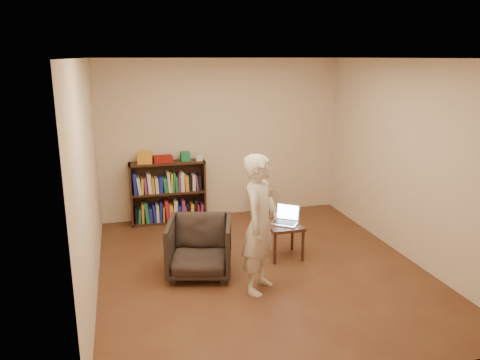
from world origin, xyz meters
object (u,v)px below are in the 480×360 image
object	(u,v)px
person	(260,224)
laptop	(286,219)
bookshelf	(168,195)
stool	(261,193)
armchair	(200,247)
side_table	(284,230)

from	to	relation	value
person	laptop	bearing A→B (deg)	1.83
bookshelf	laptop	bearing A→B (deg)	-51.56
bookshelf	laptop	xyz separation A→B (m)	(1.39, -1.75, 0.07)
stool	armchair	world-z (taller)	armchair
laptop	person	size ratio (longest dim) A/B	0.27
side_table	armchair	bearing A→B (deg)	-168.88
armchair	person	size ratio (longest dim) A/B	0.49
armchair	bookshelf	bearing A→B (deg)	108.91
bookshelf	stool	xyz separation A→B (m)	(1.55, -0.10, -0.05)
bookshelf	person	world-z (taller)	person
side_table	laptop	size ratio (longest dim) A/B	1.06
side_table	person	xyz separation A→B (m)	(-0.58, -0.79, 0.42)
armchair	stool	bearing A→B (deg)	68.77
armchair	laptop	distance (m)	1.27
stool	laptop	distance (m)	1.66
stool	person	world-z (taller)	person
stool	person	xyz separation A→B (m)	(-0.79, -2.50, 0.41)
stool	side_table	world-z (taller)	stool
bookshelf	person	xyz separation A→B (m)	(0.76, -2.60, 0.36)
stool	person	bearing A→B (deg)	-107.51
laptop	bookshelf	bearing A→B (deg)	165.46
bookshelf	armchair	world-z (taller)	bookshelf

